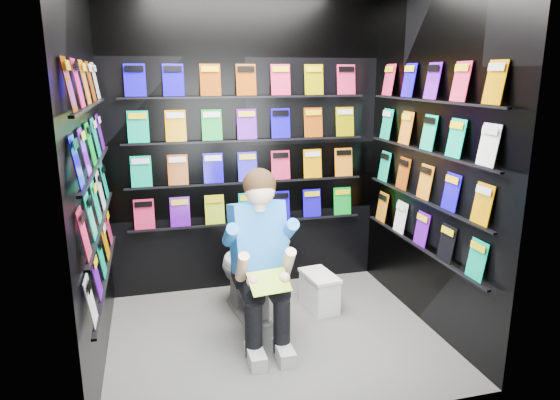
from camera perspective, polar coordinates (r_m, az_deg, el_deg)
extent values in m
plane|color=slate|center=(3.87, -0.60, -15.33)|extent=(2.40, 2.40, 0.00)
cube|color=black|center=(4.39, -3.85, 6.21)|extent=(2.40, 0.04, 2.60)
cube|color=black|center=(2.48, 4.97, -0.01)|extent=(2.40, 0.04, 2.60)
cube|color=black|center=(3.34, -21.05, 2.78)|extent=(0.04, 2.00, 2.60)
cube|color=black|center=(3.89, 16.83, 4.60)|extent=(0.04, 2.00, 2.60)
imported|color=white|center=(4.06, -3.65, -8.10)|extent=(0.51, 0.80, 0.73)
cube|color=silver|center=(4.24, 4.51, -10.50)|extent=(0.25, 0.39, 0.28)
cube|color=silver|center=(4.18, 4.55, -8.61)|extent=(0.27, 0.41, 0.03)
cube|color=#18972A|center=(3.32, -1.23, -9.35)|extent=(0.29, 0.19, 0.11)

